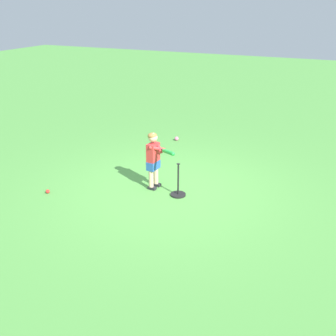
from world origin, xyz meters
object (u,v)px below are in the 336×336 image
at_px(child_batter, 154,156).
at_px(batting_tee, 178,190).
at_px(play_ball_far_right, 48,191).
at_px(play_ball_midfield, 177,139).

distance_m(child_batter, batting_tee, 0.77).
height_order(child_batter, batting_tee, child_batter).
distance_m(play_ball_far_right, play_ball_midfield, 3.86).
bearing_deg(play_ball_midfield, child_batter, 14.97).
relative_size(child_batter, batting_tee, 1.74).
bearing_deg(child_batter, play_ball_far_right, -58.71).
distance_m(play_ball_far_right, batting_tee, 2.40).
height_order(play_ball_far_right, play_ball_midfield, play_ball_midfield).
xyz_separation_m(play_ball_far_right, batting_tee, (-0.92, 2.22, 0.07)).
bearing_deg(play_ball_far_right, child_batter, 121.29).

